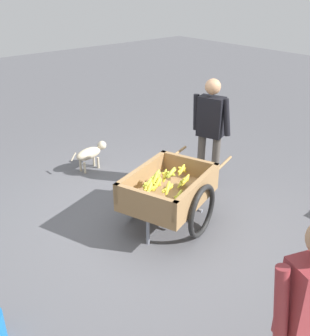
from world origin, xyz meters
The scene contains 5 objects.
ground_plane centered at (0.00, 0.00, 0.00)m, with size 24.00×24.00×0.00m, color #56565B.
fruit_cart centered at (-0.18, 0.20, 0.44)m, with size 1.81×1.25×0.74m.
vendor_person centered at (-1.27, -0.17, 0.93)m, with size 0.30×0.54×1.56m.
dog centered at (-0.30, -1.73, 0.27)m, with size 0.67×0.23×0.40m.
bystander_person centered at (0.80, 2.49, 0.96)m, with size 0.49×0.30×1.61m.
Camera 1 is at (2.59, 3.21, 2.75)m, focal length 42.36 mm.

